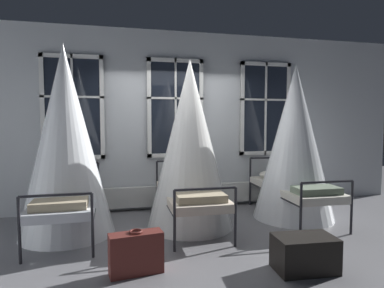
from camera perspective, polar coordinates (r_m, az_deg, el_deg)
ground at (r=5.06m, az=0.03°, el=-14.58°), size 16.33×16.33×0.00m
back_wall_with_windows at (r=6.18m, az=-3.01°, el=4.01°), size 9.10×0.10×3.22m
window_bank at (r=6.08m, az=-2.79°, el=-0.69°), size 4.54×0.10×2.65m
cot_first at (r=5.00m, az=-20.77°, el=0.13°), size 1.31×1.90×2.68m
cot_second at (r=5.03m, az=-0.36°, el=-0.42°), size 1.31×1.90×2.53m
cot_third at (r=5.75m, az=17.06°, el=-0.01°), size 1.31×1.91×2.53m
suitcase_dark at (r=3.75m, az=-9.51°, el=-17.86°), size 0.58×0.29×0.47m
travel_trunk at (r=3.97m, az=18.65°, el=-17.26°), size 0.66×0.44×0.38m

